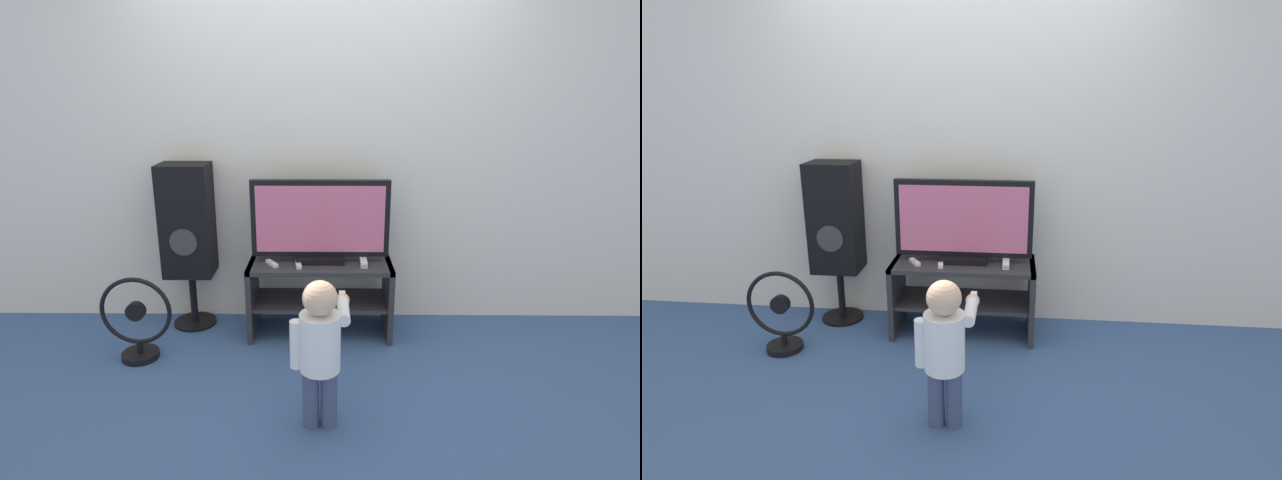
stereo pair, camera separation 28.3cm
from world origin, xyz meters
TOP-DOWN VIEW (x-y plane):
  - ground_plane at (0.00, 0.00)m, footprint 16.00×16.00m
  - wall_back at (0.00, 0.51)m, footprint 10.00×0.06m
  - tv_stand at (0.00, 0.22)m, footprint 0.98×0.43m
  - television at (0.00, 0.24)m, footprint 0.93×0.20m
  - game_console at (0.29, 0.17)m, footprint 0.04×0.17m
  - remote_primary at (-0.32, 0.15)m, footprint 0.10×0.13m
  - remote_secondary at (-0.14, 0.13)m, footprint 0.05×0.13m
  - child at (0.01, -0.81)m, footprint 0.30×0.46m
  - speaker_tower at (-0.92, 0.33)m, footprint 0.34×0.30m
  - floor_fan at (-1.15, -0.17)m, footprint 0.45×0.23m

SIDE VIEW (x-z plane):
  - ground_plane at x=0.00m, z-range 0.00..0.00m
  - floor_fan at x=-1.15m, z-range -0.03..0.52m
  - tv_stand at x=0.00m, z-range 0.08..0.60m
  - child at x=0.01m, z-range 0.07..0.87m
  - remote_primary at x=-0.32m, z-range 0.52..0.55m
  - remote_secondary at x=-0.14m, z-range 0.52..0.55m
  - game_console at x=0.29m, z-range 0.52..0.56m
  - speaker_tower at x=-0.92m, z-range 0.17..1.35m
  - television at x=0.00m, z-range 0.52..1.08m
  - wall_back at x=0.00m, z-range 0.00..2.60m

